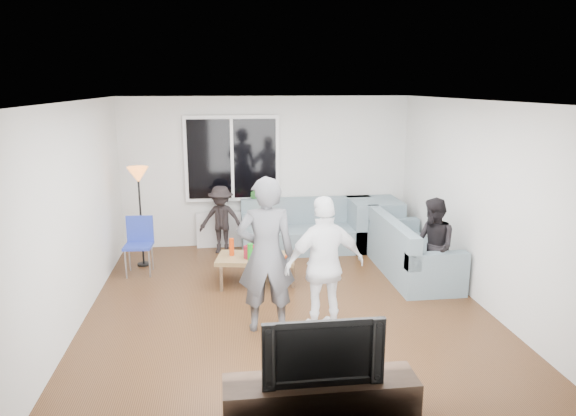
{
  "coord_description": "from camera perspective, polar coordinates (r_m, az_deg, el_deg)",
  "views": [
    {
      "loc": [
        -0.78,
        -6.27,
        2.79
      ],
      "look_at": [
        0.1,
        0.6,
        1.15
      ],
      "focal_mm": 32.61,
      "sensor_mm": 36.0,
      "label": 1
    }
  ],
  "objects": [
    {
      "name": "sofa_right_section",
      "position": [
        8.06,
        13.4,
        -4.11
      ],
      "size": [
        2.0,
        0.85,
        0.85
      ],
      "primitive_type": null,
      "rotation": [
        0.0,
        0.0,
        1.57
      ],
      "color": "slate",
      "rests_on": "floor"
    },
    {
      "name": "cushion_yellow",
      "position": [
        8.84,
        -3.04,
        -1.65
      ],
      "size": [
        0.4,
        0.34,
        0.14
      ],
      "primitive_type": "cube",
      "rotation": [
        0.0,
        0.0,
        0.06
      ],
      "color": "gold",
      "rests_on": "sofa_back_section"
    },
    {
      "name": "floor",
      "position": [
        6.91,
        -0.19,
        -10.66
      ],
      "size": [
        5.0,
        5.5,
        0.04
      ],
      "primitive_type": "cube",
      "color": "#56351C",
      "rests_on": "ground"
    },
    {
      "name": "television",
      "position": [
        4.36,
        3.65,
        -14.98
      ],
      "size": [
        0.98,
        0.13,
        0.57
      ],
      "primitive_type": "imported",
      "color": "black",
      "rests_on": "tv_console"
    },
    {
      "name": "bottle_a",
      "position": [
        7.54,
        -6.16,
        -4.24
      ],
      "size": [
        0.07,
        0.07,
        0.25
      ],
      "primitive_type": "cylinder",
      "color": "red",
      "rests_on": "coffee_table"
    },
    {
      "name": "coffee_table",
      "position": [
        7.56,
        -3.48,
        -6.74
      ],
      "size": [
        1.19,
        0.78,
        0.4
      ],
      "primitive_type": "cube",
      "rotation": [
        0.0,
        0.0,
        -0.17
      ],
      "color": "#957248",
      "rests_on": "floor"
    },
    {
      "name": "window_frame",
      "position": [
        9.04,
        -6.12,
        5.37
      ],
      "size": [
        1.62,
        0.06,
        1.47
      ],
      "primitive_type": "cube",
      "color": "white",
      "rests_on": "wall_back"
    },
    {
      "name": "spectator_right",
      "position": [
        7.33,
        15.54,
        -4.07
      ],
      "size": [
        0.53,
        0.66,
        1.32
      ],
      "primitive_type": "imported",
      "rotation": [
        0.0,
        0.0,
        -1.53
      ],
      "color": "black",
      "rests_on": "floor"
    },
    {
      "name": "ceiling",
      "position": [
        6.32,
        -0.21,
        11.79
      ],
      "size": [
        5.0,
        5.5,
        0.04
      ],
      "primitive_type": "cube",
      "color": "white",
      "rests_on": "ground"
    },
    {
      "name": "spectator_back",
      "position": [
        8.85,
        -7.29,
        -1.27
      ],
      "size": [
        0.82,
        0.58,
        1.15
      ],
      "primitive_type": "imported",
      "rotation": [
        0.0,
        0.0,
        -0.22
      ],
      "color": "black",
      "rests_on": "floor"
    },
    {
      "name": "vase",
      "position": [
        9.13,
        -7.36,
        0.05
      ],
      "size": [
        0.22,
        0.22,
        0.18
      ],
      "primitive_type": "imported",
      "rotation": [
        0.0,
        0.0,
        -0.33
      ],
      "color": "silver",
      "rests_on": "radiator"
    },
    {
      "name": "potted_plant",
      "position": [
        9.12,
        -3.76,
        0.8
      ],
      "size": [
        0.26,
        0.24,
        0.4
      ],
      "primitive_type": "imported",
      "rotation": [
        0.0,
        0.0,
        -0.32
      ],
      "color": "#286428",
      "rests_on": "radiator"
    },
    {
      "name": "wall_left",
      "position": [
        6.67,
        -22.21,
        -0.58
      ],
      "size": [
        0.04,
        5.5,
        2.6
      ],
      "primitive_type": "cube",
      "color": "silver",
      "rests_on": "ground"
    },
    {
      "name": "wall_back",
      "position": [
        9.19,
        -2.34,
        3.98
      ],
      "size": [
        5.0,
        0.04,
        2.6
      ],
      "primitive_type": "cube",
      "color": "silver",
      "rests_on": "ground"
    },
    {
      "name": "window_mullion",
      "position": [
        8.99,
        -6.11,
        5.32
      ],
      "size": [
        0.05,
        0.03,
        1.35
      ],
      "primitive_type": "cube",
      "color": "white",
      "rests_on": "window_frame"
    },
    {
      "name": "wall_front",
      "position": [
        3.88,
        4.92,
        -9.29
      ],
      "size": [
        5.0,
        0.04,
        2.6
      ],
      "primitive_type": "cube",
      "color": "silver",
      "rests_on": "ground"
    },
    {
      "name": "sofa_back_section",
      "position": [
        8.98,
        2.33,
        -1.96
      ],
      "size": [
        2.3,
        0.85,
        0.85
      ],
      "primitive_type": null,
      "color": "slate",
      "rests_on": "floor"
    },
    {
      "name": "radiator",
      "position": [
        9.26,
        -5.92,
        -2.29
      ],
      "size": [
        1.3,
        0.12,
        0.62
      ],
      "primitive_type": "cube",
      "color": "silver",
      "rests_on": "floor"
    },
    {
      "name": "window_glass",
      "position": [
        9.0,
        -6.11,
        5.33
      ],
      "size": [
        1.5,
        0.02,
        1.35
      ],
      "primitive_type": "cube",
      "color": "black",
      "rests_on": "window_frame"
    },
    {
      "name": "bottle_c",
      "position": [
        7.56,
        -3.28,
        -4.34
      ],
      "size": [
        0.07,
        0.07,
        0.2
      ],
      "primitive_type": "cylinder",
      "color": "#321C0B",
      "rests_on": "coffee_table"
    },
    {
      "name": "player_right",
      "position": [
        5.93,
        4.03,
        -6.3
      ],
      "size": [
        0.99,
        0.54,
        1.6
      ],
      "primitive_type": "imported",
      "rotation": [
        0.0,
        0.0,
        3.31
      ],
      "color": "white",
      "rests_on": "floor"
    },
    {
      "name": "pitcher",
      "position": [
        7.42,
        -4.21,
        -4.8
      ],
      "size": [
        0.17,
        0.17,
        0.17
      ],
      "primitive_type": "cylinder",
      "color": "maroon",
      "rests_on": "coffee_table"
    },
    {
      "name": "bottle_d",
      "position": [
        7.43,
        -1.94,
        -4.38
      ],
      "size": [
        0.07,
        0.07,
        0.26
      ],
      "primitive_type": "cylinder",
      "color": "#C44311",
      "rests_on": "coffee_table"
    },
    {
      "name": "cushion_red",
      "position": [
        8.93,
        -1.61,
        -1.47
      ],
      "size": [
        0.39,
        0.33,
        0.13
      ],
      "primitive_type": "cube",
      "rotation": [
        0.0,
        0.0,
        0.1
      ],
      "color": "maroon",
      "rests_on": "sofa_back_section"
    },
    {
      "name": "sofa_corner",
      "position": [
        9.23,
        9.35,
        -1.7
      ],
      "size": [
        0.85,
        0.85,
        0.85
      ],
      "primitive_type": "cube",
      "color": "slate",
      "rests_on": "floor"
    },
    {
      "name": "bottle_b",
      "position": [
        7.32,
        -4.14,
        -4.79
      ],
      "size": [
        0.08,
        0.08,
        0.24
      ],
      "primitive_type": "cylinder",
      "color": "green",
      "rests_on": "coffee_table"
    },
    {
      "name": "bottle_e",
      "position": [
        7.6,
        -1.25,
        -4.09
      ],
      "size": [
        0.07,
        0.07,
        0.23
      ],
      "primitive_type": "cylinder",
      "color": "black",
      "rests_on": "coffee_table"
    },
    {
      "name": "wall_right",
      "position": [
        7.24,
        20.01,
        0.63
      ],
      "size": [
        0.04,
        5.5,
        2.6
      ],
      "primitive_type": "cube",
      "color": "silver",
      "rests_on": "ground"
    },
    {
      "name": "tv_console",
      "position": [
        4.62,
        3.56,
        -20.48
      ],
      "size": [
        1.6,
        0.4,
        0.44
      ],
      "primitive_type": "cube",
      "color": "#34231A",
      "rests_on": "floor"
    },
    {
      "name": "floor_lamp",
      "position": [
        8.42,
        -15.75,
        -0.99
      ],
      "size": [
        0.32,
        0.32,
        1.56
      ],
      "primitive_type": null,
      "color": "orange",
      "rests_on": "floor"
    },
    {
      "name": "player_left",
      "position": [
        5.95,
        -2.4,
        -5.13
      ],
      "size": [
        0.67,
        0.45,
        1.81
      ],
      "primitive_type": "imported",
      "rotation": [
        0.0,
        0.0,
        3.12
      ],
      "color": "#4A4A4F",
      "rests_on": "floor"
    },
    {
      "name": "side_chair",
      "position": [
        8.14,
        -15.99,
        -4.06
      ],
      "size": [
        0.42,
        0.42,
        0.86
      ],
      "primitive_type": null,
      "rotation": [
        0.0,
        0.0,
        -0.06
      ],
      "color": "#2638A4",
      "rests_on": "floor"
    }
  ]
}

